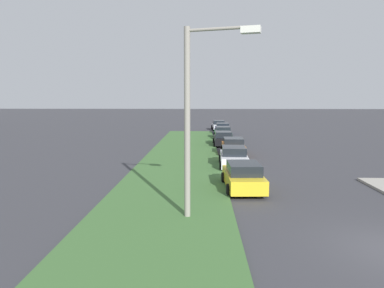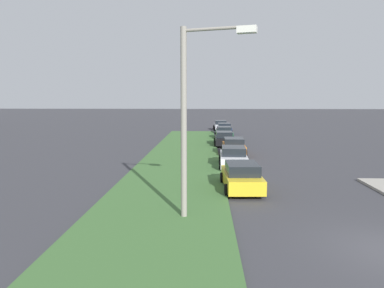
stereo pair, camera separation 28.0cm
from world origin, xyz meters
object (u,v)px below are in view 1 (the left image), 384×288
parked_car_green (223,133)px  streetlight (196,110)px  parked_car_black (223,139)px  parked_car_blue (222,129)px  parked_car_orange (233,147)px  parked_car_silver (219,125)px  parked_car_yellow (243,177)px  parked_car_white (234,157)px

parked_car_green → streetlight: size_ratio=0.58×
parked_car_black → parked_car_blue: size_ratio=1.00×
parked_car_orange → parked_car_silver: (23.90, 0.21, 0.00)m
parked_car_yellow → parked_car_white: same height
parked_car_orange → parked_car_black: same height
parked_car_black → parked_car_silver: (18.03, -0.33, 0.00)m
parked_car_green → streetlight: bearing=173.3°
parked_car_yellow → parked_car_blue: same height
parked_car_blue → parked_car_orange: bearing=179.1°
parked_car_yellow → parked_car_black: 17.66m
parked_car_orange → parked_car_white: bearing=176.3°
streetlight → parked_car_orange: bearing=-9.9°
parked_car_orange → parked_car_blue: (18.09, -0.07, 0.00)m
parked_car_yellow → parked_car_orange: bearing=-4.6°
parked_car_orange → parked_car_green: 12.10m
parked_car_black → parked_car_blue: (12.21, -0.61, 0.00)m
parked_car_green → parked_car_black: bearing=175.8°
parked_car_black → parked_car_silver: size_ratio=0.98×
parked_car_green → streetlight: 29.00m
parked_car_black → streetlight: (-22.42, 2.35, 3.67)m
parked_car_orange → parked_car_black: size_ratio=1.01×
parked_car_blue → parked_car_silver: same height
parked_car_black → parked_car_green: 6.23m
parked_car_blue → parked_car_silver: bearing=2.1°
parked_car_silver → parked_car_blue: bearing=-179.8°
parked_car_silver → parked_car_black: bearing=176.5°
parked_car_orange → parked_car_black: 5.90m
parked_car_white → parked_car_silver: 29.44m
parked_car_green → parked_car_silver: bearing=-1.5°
parked_car_orange → streetlight: 17.20m
parked_car_black → parked_car_silver: 18.03m
parked_car_orange → parked_car_blue: same height
parked_car_yellow → parked_car_green: (23.88, -0.24, 0.00)m
parked_car_orange → parked_car_silver: same height
parked_car_yellow → parked_car_green: size_ratio=1.01×
parked_car_yellow → streetlight: streetlight is taller
parked_car_white → parked_car_green: 17.63m
parked_car_blue → parked_car_white: bearing=178.1°
parked_car_white → parked_car_orange: (5.53, -0.44, 0.00)m
parked_car_black → parked_car_silver: same height
parked_car_white → parked_car_orange: size_ratio=1.01×
parked_car_yellow → streetlight: 6.48m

